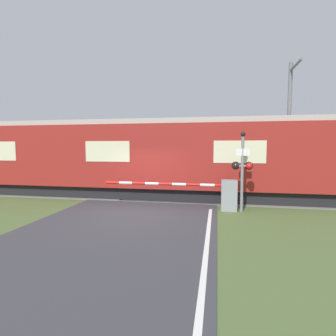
# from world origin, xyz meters

# --- Properties ---
(ground_plane) EXTENTS (80.00, 80.00, 0.00)m
(ground_plane) POSITION_xyz_m (0.00, 0.00, 0.00)
(ground_plane) COLOR #4C6033
(track_bed) EXTENTS (36.00, 3.20, 0.13)m
(track_bed) POSITION_xyz_m (0.00, 3.44, 0.02)
(track_bed) COLOR slate
(track_bed) RESTS_ON ground_plane
(train) EXTENTS (21.09, 3.16, 3.74)m
(train) POSITION_xyz_m (-1.96, 3.44, 1.92)
(train) COLOR black
(train) RESTS_ON ground_plane
(crossing_barrier) EXTENTS (5.45, 0.44, 1.19)m
(crossing_barrier) POSITION_xyz_m (3.00, 1.00, 0.66)
(crossing_barrier) COLOR gray
(crossing_barrier) RESTS_ON ground_plane
(signal_post) EXTENTS (0.78, 0.26, 3.04)m
(signal_post) POSITION_xyz_m (3.88, 0.87, 1.73)
(signal_post) COLOR gray
(signal_post) RESTS_ON ground_plane
(catenary_pole) EXTENTS (0.20, 1.90, 6.84)m
(catenary_pole) POSITION_xyz_m (6.63, 5.54, 3.57)
(catenary_pole) COLOR slate
(catenary_pole) RESTS_ON ground_plane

